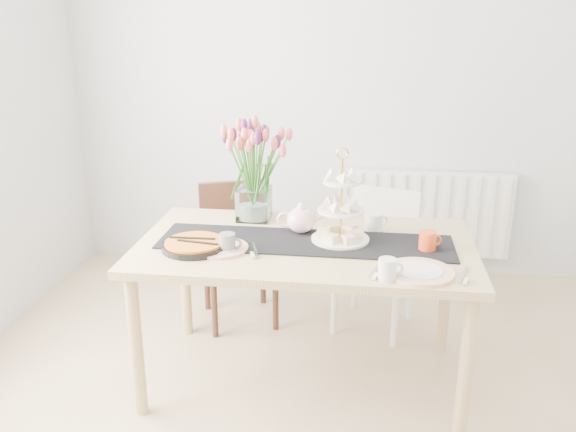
# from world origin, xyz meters

# --- Properties ---
(room_shell) EXTENTS (4.50, 4.50, 4.50)m
(room_shell) POSITION_xyz_m (0.00, 0.00, 1.30)
(room_shell) COLOR tan
(room_shell) RESTS_ON ground
(radiator) EXTENTS (1.20, 0.08, 0.60)m
(radiator) POSITION_xyz_m (0.50, 2.19, 0.45)
(radiator) COLOR white
(radiator) RESTS_ON room_shell
(dining_table) EXTENTS (1.60, 0.90, 0.75)m
(dining_table) POSITION_xyz_m (-0.18, 0.75, 0.67)
(dining_table) COLOR tan
(dining_table) RESTS_ON ground
(chair_brown) EXTENTS (0.53, 0.53, 0.83)m
(chair_brown) POSITION_xyz_m (-0.67, 1.41, 0.48)
(chair_brown) COLOR #361C13
(chair_brown) RESTS_ON ground
(chair_white) EXTENTS (0.50, 0.50, 0.81)m
(chair_white) POSITION_xyz_m (0.19, 1.42, 0.47)
(chair_white) COLOR white
(chair_white) RESTS_ON ground
(table_runner) EXTENTS (1.40, 0.35, 0.01)m
(table_runner) POSITION_xyz_m (-0.18, 0.75, 0.75)
(table_runner) COLOR black
(table_runner) RESTS_ON dining_table
(tulip_vase) EXTENTS (0.62, 0.62, 0.53)m
(tulip_vase) POSITION_xyz_m (-0.49, 1.06, 1.09)
(tulip_vase) COLOR silver
(tulip_vase) RESTS_ON dining_table
(cake_stand) EXTENTS (0.28, 0.28, 0.41)m
(cake_stand) POSITION_xyz_m (-0.02, 0.79, 0.87)
(cake_stand) COLOR gold
(cake_stand) RESTS_ON dining_table
(teapot) EXTENTS (0.24, 0.20, 0.15)m
(teapot) POSITION_xyz_m (-0.22, 0.87, 0.82)
(teapot) COLOR white
(teapot) RESTS_ON dining_table
(cream_jug) EXTENTS (0.11, 0.11, 0.09)m
(cream_jug) POSITION_xyz_m (0.14, 0.96, 0.79)
(cream_jug) COLOR white
(cream_jug) RESTS_ON dining_table
(tart_tin) EXTENTS (0.31, 0.31, 0.04)m
(tart_tin) POSITION_xyz_m (-0.68, 0.60, 0.77)
(tart_tin) COLOR black
(tart_tin) RESTS_ON dining_table
(mug_grey) EXTENTS (0.08, 0.08, 0.09)m
(mug_grey) POSITION_xyz_m (-0.52, 0.58, 0.79)
(mug_grey) COLOR slate
(mug_grey) RESTS_ON dining_table
(mug_white) EXTENTS (0.09, 0.09, 0.09)m
(mug_white) POSITION_xyz_m (0.20, 0.37, 0.80)
(mug_white) COLOR silver
(mug_white) RESTS_ON dining_table
(mug_orange) EXTENTS (0.10, 0.10, 0.09)m
(mug_orange) POSITION_xyz_m (0.39, 0.72, 0.80)
(mug_orange) COLOR #EB451A
(mug_orange) RESTS_ON dining_table
(plate_left) EXTENTS (0.33, 0.33, 0.01)m
(plate_left) POSITION_xyz_m (-0.57, 0.61, 0.76)
(plate_left) COLOR white
(plate_left) RESTS_ON dining_table
(plate_right) EXTENTS (0.37, 0.37, 0.02)m
(plate_right) POSITION_xyz_m (0.33, 0.45, 0.76)
(plate_right) COLOR white
(plate_right) RESTS_ON dining_table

